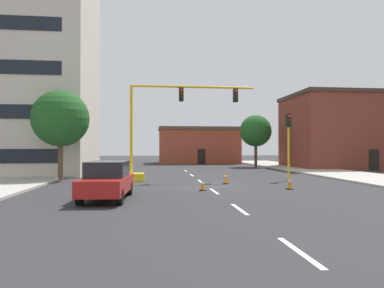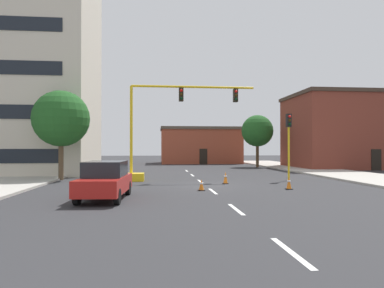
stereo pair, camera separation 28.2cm
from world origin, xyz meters
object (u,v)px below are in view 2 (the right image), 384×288
Objects in this scene: tree_right_far at (257,131)px; traffic_cone_roadside_a at (289,183)px; traffic_signal_gantry at (150,149)px; tree_left_near at (61,119)px; traffic_light_pole_right at (289,131)px; sedan_red_near_left at (105,180)px; traffic_cone_roadside_c at (201,185)px; traffic_cone_roadside_b at (225,178)px.

tree_right_far reaches higher than traffic_cone_roadside_a.
traffic_signal_gantry is 1.55× the size of tree_right_far.
tree_left_near is at bearing -142.00° from tree_right_far.
traffic_light_pole_right is 0.76× the size of tree_right_far.
traffic_cone_roadside_a is (14.41, -7.16, -4.11)m from tree_left_near.
sedan_red_near_left is 6.21× the size of traffic_cone_roadside_a.
traffic_light_pole_right is 17.15m from tree_right_far.
tree_right_far is 8.50× the size of traffic_cone_roadside_a.
traffic_cone_roadside_a is (-4.69, -22.09, -4.01)m from tree_right_far.
traffic_cone_roadside_c is (9.40, -7.22, -4.17)m from tree_left_near.
tree_left_near reaches higher than sedan_red_near_left.
sedan_red_near_left is at bearing -65.23° from tree_left_near.
traffic_cone_roadside_c is at bearing -63.52° from traffic_signal_gantry.
tree_right_far is 22.93m from traffic_cone_roadside_a.
traffic_signal_gantry reaches higher than traffic_cone_roadside_a.
traffic_cone_roadside_c is (-2.02, -3.40, -0.08)m from traffic_cone_roadside_b.
tree_left_near is 12.72m from traffic_cone_roadside_b.
traffic_cone_roadside_c is at bearing 29.94° from sedan_red_near_left.
traffic_light_pole_right is (9.99, -0.72, 1.24)m from traffic_signal_gantry.
traffic_cone_roadside_a is at bearing -26.43° from tree_left_near.
tree_right_far is (12.66, 16.20, 2.09)m from traffic_signal_gantry.
traffic_light_pole_right reaches higher than traffic_cone_roadside_a.
traffic_cone_roadside_b is at bearing -18.49° from tree_left_near.
tree_right_far reaches higher than traffic_cone_roadside_c.
traffic_cone_roadside_b is at bearing -159.97° from traffic_light_pole_right.
sedan_red_near_left is (4.61, -9.98, -3.58)m from tree_left_near.
traffic_cone_roadside_c is (-7.03, -5.22, -3.22)m from traffic_light_pole_right.
traffic_cone_roadside_b is (-7.67, -18.74, -3.99)m from tree_right_far.
traffic_light_pole_right is 14.51m from sedan_red_near_left.
traffic_light_pole_right is at bearing 36.63° from traffic_cone_roadside_c.
sedan_red_near_left reaches higher than traffic_cone_roadside_a.
tree_left_near is 8.80× the size of traffic_cone_roadside_a.
tree_right_far is 8.01× the size of traffic_cone_roadside_b.
traffic_signal_gantry is 9.01m from sedan_red_near_left.
traffic_signal_gantry is at bearing 175.86° from traffic_light_pole_right.
traffic_cone_roadside_b is at bearing 42.10° from sedan_red_near_left.
traffic_cone_roadside_b reaches higher than traffic_cone_roadside_c.
tree_left_near reaches higher than traffic_cone_roadside_c.
traffic_cone_roadside_c is at bearing -179.34° from traffic_cone_roadside_a.
traffic_cone_roadside_a is at bearing -111.34° from traffic_light_pole_right.
tree_left_near is 16.61m from traffic_cone_roadside_a.
traffic_signal_gantry reaches higher than traffic_light_pole_right.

